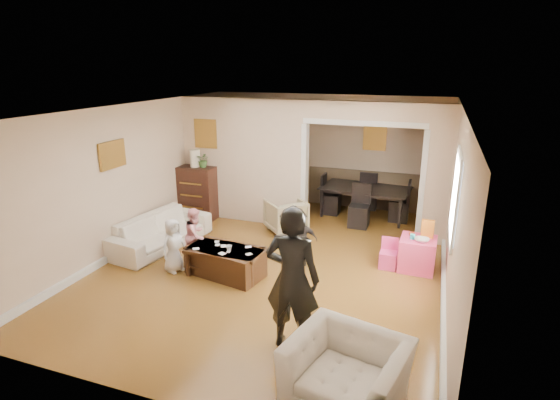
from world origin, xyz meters
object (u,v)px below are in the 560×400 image
at_px(dining_table, 364,203).
at_px(child_kneel_a, 174,245).
at_px(dresser, 197,193).
at_px(adult_person, 292,279).
at_px(armchair_front, 347,375).
at_px(child_kneel_b, 196,235).
at_px(table_lamp, 195,158).
at_px(play_table, 417,254).
at_px(child_toddler, 302,241).
at_px(sofa, 161,231).
at_px(coffee_cup, 229,248).
at_px(cyan_cup, 412,237).
at_px(armchair_back, 286,216).
at_px(coffee_table, 225,262).

bearing_deg(dining_table, child_kneel_a, -118.33).
height_order(dresser, adult_person, adult_person).
relative_size(armchair_front, child_kneel_b, 1.14).
xyz_separation_m(table_lamp, play_table, (4.69, -1.03, -1.07)).
distance_m(play_table, child_toddler, 1.91).
relative_size(sofa, armchair_front, 1.87).
bearing_deg(dresser, coffee_cup, -50.77).
relative_size(sofa, play_table, 3.61).
bearing_deg(armchair_front, dining_table, 110.52).
distance_m(cyan_cup, adult_person, 2.89).
distance_m(armchair_front, child_kneel_a, 3.82).
distance_m(child_kneel_a, child_toddler, 2.10).
bearing_deg(sofa, child_kneel_a, -126.67).
xyz_separation_m(dresser, child_toddler, (2.85, -1.53, -0.13)).
bearing_deg(coffee_cup, armchair_back, 85.24).
bearing_deg(adult_person, dresser, -48.01).
distance_m(sofa, armchair_back, 2.45).
bearing_deg(coffee_cup, child_kneel_a, -173.99).
height_order(armchair_back, child_toddler, child_toddler).
distance_m(dresser, coffee_cup, 3.01).
distance_m(armchair_back, child_kneel_b, 2.12).
height_order(play_table, child_toddler, child_toddler).
height_order(sofa, armchair_front, armchair_front).
relative_size(sofa, dresser, 1.76).
relative_size(coffee_table, child_kneel_b, 1.27).
distance_m(sofa, coffee_cup, 1.89).
relative_size(cyan_cup, child_toddler, 0.09).
distance_m(table_lamp, cyan_cup, 4.77).
relative_size(dresser, cyan_cup, 14.49).
relative_size(sofa, coffee_table, 1.68).
relative_size(coffee_cup, child_kneel_a, 0.10).
distance_m(dresser, adult_person, 5.03).
bearing_deg(sofa, dining_table, -39.58).
xyz_separation_m(cyan_cup, child_toddler, (-1.74, -0.44, -0.14)).
bearing_deg(dresser, child_toddler, -28.18).
height_order(armchair_front, dining_table, armchair_front).
distance_m(armchair_front, coffee_table, 3.24).
xyz_separation_m(sofa, armchair_back, (1.93, 1.51, 0.03)).
bearing_deg(armchair_back, child_kneel_b, 17.56).
distance_m(coffee_table, dining_table, 3.93).
xyz_separation_m(sofa, dining_table, (3.28, 2.91, 0.03)).
height_order(table_lamp, dining_table, table_lamp).
height_order(sofa, child_kneel_a, child_kneel_a).
bearing_deg(child_kneel_b, coffee_table, -121.97).
relative_size(sofa, dining_table, 1.08).
relative_size(armchair_back, cyan_cup, 9.05).
bearing_deg(child_toddler, adult_person, 75.09).
xyz_separation_m(armchair_front, child_kneel_b, (-3.10, 2.47, 0.12)).
xyz_separation_m(armchair_back, play_table, (2.60, -0.93, -0.06)).
xyz_separation_m(cyan_cup, adult_person, (-1.20, -2.61, 0.31)).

